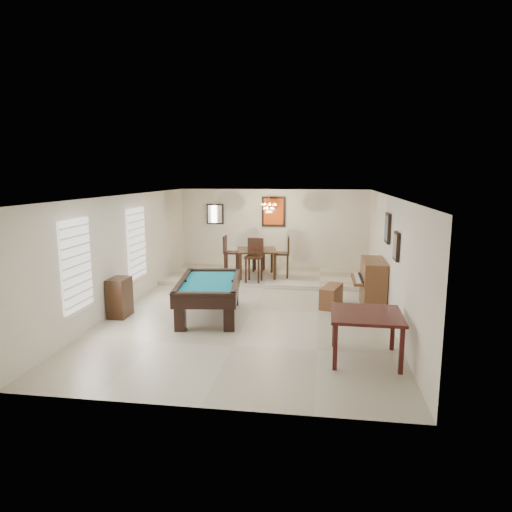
% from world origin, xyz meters
% --- Properties ---
extents(ground_plane, '(6.00, 9.00, 0.02)m').
position_xyz_m(ground_plane, '(0.00, 0.00, -0.01)').
color(ground_plane, beige).
extents(wall_back, '(6.00, 0.04, 2.60)m').
position_xyz_m(wall_back, '(0.00, 4.50, 1.30)').
color(wall_back, silver).
rests_on(wall_back, ground_plane).
extents(wall_front, '(6.00, 0.04, 2.60)m').
position_xyz_m(wall_front, '(0.00, -4.50, 1.30)').
color(wall_front, silver).
rests_on(wall_front, ground_plane).
extents(wall_left, '(0.04, 9.00, 2.60)m').
position_xyz_m(wall_left, '(-3.00, 0.00, 1.30)').
color(wall_left, silver).
rests_on(wall_left, ground_plane).
extents(wall_right, '(0.04, 9.00, 2.60)m').
position_xyz_m(wall_right, '(3.00, 0.00, 1.30)').
color(wall_right, silver).
rests_on(wall_right, ground_plane).
extents(ceiling, '(6.00, 9.00, 0.04)m').
position_xyz_m(ceiling, '(0.00, 0.00, 2.60)').
color(ceiling, white).
rests_on(ceiling, wall_back).
extents(dining_step, '(6.00, 2.50, 0.12)m').
position_xyz_m(dining_step, '(0.00, 3.25, 0.06)').
color(dining_step, beige).
rests_on(dining_step, ground_plane).
extents(window_left_front, '(0.06, 1.00, 1.70)m').
position_xyz_m(window_left_front, '(-2.97, -2.20, 1.40)').
color(window_left_front, white).
rests_on(window_left_front, wall_left).
extents(window_left_rear, '(0.06, 1.00, 1.70)m').
position_xyz_m(window_left_rear, '(-2.97, 0.60, 1.40)').
color(window_left_rear, white).
rests_on(window_left_rear, wall_left).
extents(pool_table, '(1.58, 2.49, 0.78)m').
position_xyz_m(pool_table, '(-0.85, -0.60, 0.39)').
color(pool_table, black).
rests_on(pool_table, ground_plane).
extents(square_table, '(1.17, 1.17, 0.80)m').
position_xyz_m(square_table, '(2.30, -2.52, 0.40)').
color(square_table, '#340F0D').
rests_on(square_table, ground_plane).
extents(upright_piano, '(0.76, 1.35, 1.13)m').
position_xyz_m(upright_piano, '(2.60, 0.60, 0.56)').
color(upright_piano, brown).
rests_on(upright_piano, ground_plane).
extents(piano_bench, '(0.58, 0.94, 0.49)m').
position_xyz_m(piano_bench, '(1.79, 0.56, 0.24)').
color(piano_bench, brown).
rests_on(piano_bench, ground_plane).
extents(apothecary_chest, '(0.38, 0.57, 0.86)m').
position_xyz_m(apothecary_chest, '(-2.78, -0.88, 0.43)').
color(apothecary_chest, black).
rests_on(apothecary_chest, ground_plane).
extents(dining_table, '(1.30, 1.30, 0.92)m').
position_xyz_m(dining_table, '(-0.33, 2.97, 0.58)').
color(dining_table, black).
rests_on(dining_table, dining_step).
extents(flower_vase, '(0.17, 0.17, 0.25)m').
position_xyz_m(flower_vase, '(-0.33, 2.97, 1.16)').
color(flower_vase, red).
rests_on(flower_vase, dining_table).
extents(dining_chair_south, '(0.49, 0.49, 1.20)m').
position_xyz_m(dining_chair_south, '(-0.31, 2.27, 0.72)').
color(dining_chair_south, black).
rests_on(dining_chair_south, dining_step).
extents(dining_chair_north, '(0.37, 0.37, 0.96)m').
position_xyz_m(dining_chair_north, '(-0.37, 3.73, 0.60)').
color(dining_chair_north, black).
rests_on(dining_chair_north, dining_step).
extents(dining_chair_west, '(0.45, 0.45, 1.17)m').
position_xyz_m(dining_chair_west, '(-1.07, 3.01, 0.71)').
color(dining_chair_west, black).
rests_on(dining_chair_west, dining_step).
extents(dining_chair_east, '(0.46, 0.46, 1.20)m').
position_xyz_m(dining_chair_east, '(0.40, 2.97, 0.72)').
color(dining_chair_east, black).
rests_on(dining_chair_east, dining_step).
extents(chandelier, '(0.44, 0.44, 0.60)m').
position_xyz_m(chandelier, '(0.00, 3.20, 2.20)').
color(chandelier, '#FFE5B2').
rests_on(chandelier, ceiling).
extents(back_painting, '(0.75, 0.06, 0.95)m').
position_xyz_m(back_painting, '(0.00, 4.46, 1.90)').
color(back_painting, '#D84C14').
rests_on(back_painting, wall_back).
extents(back_mirror, '(0.55, 0.06, 0.65)m').
position_xyz_m(back_mirror, '(-1.90, 4.46, 1.80)').
color(back_mirror, white).
rests_on(back_mirror, wall_back).
extents(right_picture_upper, '(0.06, 0.55, 0.65)m').
position_xyz_m(right_picture_upper, '(2.96, 0.30, 1.90)').
color(right_picture_upper, slate).
rests_on(right_picture_upper, wall_right).
extents(right_picture_lower, '(0.06, 0.45, 0.55)m').
position_xyz_m(right_picture_lower, '(2.96, -1.00, 1.70)').
color(right_picture_lower, gray).
rests_on(right_picture_lower, wall_right).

